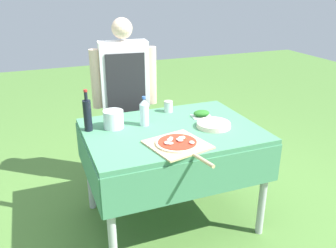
{
  "coord_description": "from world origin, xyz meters",
  "views": [
    {
      "loc": [
        -0.91,
        -2.24,
        1.81
      ],
      "look_at": [
        -0.03,
        0.0,
        0.84
      ],
      "focal_mm": 38.0,
      "sensor_mm": 36.0,
      "label": 1
    }
  ],
  "objects_px": {
    "prep_table": "(172,142)",
    "sauce_jar": "(168,107)",
    "water_bottle": "(144,112)",
    "herb_container": "(201,114)",
    "mixing_tub": "(113,119)",
    "plate_stack": "(214,125)",
    "person_cook": "(125,91)",
    "pizza_on_peel": "(178,144)",
    "oil_bottle": "(87,115)"
  },
  "relations": [
    {
      "from": "prep_table",
      "to": "sauce_jar",
      "type": "bearing_deg",
      "value": 72.41
    },
    {
      "from": "prep_table",
      "to": "sauce_jar",
      "type": "relative_size",
      "value": 13.74
    },
    {
      "from": "water_bottle",
      "to": "herb_container",
      "type": "xyz_separation_m",
      "value": [
        0.48,
        0.0,
        -0.08
      ]
    },
    {
      "from": "herb_container",
      "to": "prep_table",
      "type": "bearing_deg",
      "value": -155.81
    },
    {
      "from": "herb_container",
      "to": "mixing_tub",
      "type": "bearing_deg",
      "value": 177.41
    },
    {
      "from": "mixing_tub",
      "to": "prep_table",
      "type": "bearing_deg",
      "value": -23.72
    },
    {
      "from": "prep_table",
      "to": "plate_stack",
      "type": "height_order",
      "value": "plate_stack"
    },
    {
      "from": "mixing_tub",
      "to": "sauce_jar",
      "type": "distance_m",
      "value": 0.53
    },
    {
      "from": "sauce_jar",
      "to": "prep_table",
      "type": "bearing_deg",
      "value": -107.59
    },
    {
      "from": "prep_table",
      "to": "person_cook",
      "type": "distance_m",
      "value": 0.77
    },
    {
      "from": "prep_table",
      "to": "pizza_on_peel",
      "type": "bearing_deg",
      "value": -103.9
    },
    {
      "from": "pizza_on_peel",
      "to": "mixing_tub",
      "type": "bearing_deg",
      "value": 111.85
    },
    {
      "from": "oil_bottle",
      "to": "mixing_tub",
      "type": "xyz_separation_m",
      "value": [
        0.18,
        -0.02,
        -0.06
      ]
    },
    {
      "from": "mixing_tub",
      "to": "plate_stack",
      "type": "distance_m",
      "value": 0.74
    },
    {
      "from": "sauce_jar",
      "to": "person_cook",
      "type": "bearing_deg",
      "value": 124.72
    },
    {
      "from": "plate_stack",
      "to": "mixing_tub",
      "type": "bearing_deg",
      "value": 159.66
    },
    {
      "from": "prep_table",
      "to": "herb_container",
      "type": "height_order",
      "value": "herb_container"
    },
    {
      "from": "sauce_jar",
      "to": "herb_container",
      "type": "bearing_deg",
      "value": -45.04
    },
    {
      "from": "prep_table",
      "to": "water_bottle",
      "type": "distance_m",
      "value": 0.3
    },
    {
      "from": "pizza_on_peel",
      "to": "mixing_tub",
      "type": "height_order",
      "value": "mixing_tub"
    },
    {
      "from": "herb_container",
      "to": "mixing_tub",
      "type": "relative_size",
      "value": 1.11
    },
    {
      "from": "person_cook",
      "to": "herb_container",
      "type": "height_order",
      "value": "person_cook"
    },
    {
      "from": "oil_bottle",
      "to": "sauce_jar",
      "type": "xyz_separation_m",
      "value": [
        0.68,
        0.16,
        -0.08
      ]
    },
    {
      "from": "oil_bottle",
      "to": "herb_container",
      "type": "xyz_separation_m",
      "value": [
        0.89,
        -0.05,
        -0.1
      ]
    },
    {
      "from": "oil_bottle",
      "to": "person_cook",
      "type": "bearing_deg",
      "value": 52.12
    },
    {
      "from": "prep_table",
      "to": "mixing_tub",
      "type": "relative_size",
      "value": 8.51
    },
    {
      "from": "herb_container",
      "to": "sauce_jar",
      "type": "distance_m",
      "value": 0.29
    },
    {
      "from": "water_bottle",
      "to": "person_cook",
      "type": "bearing_deg",
      "value": 88.98
    },
    {
      "from": "prep_table",
      "to": "oil_bottle",
      "type": "xyz_separation_m",
      "value": [
        -0.58,
        0.19,
        0.23
      ]
    },
    {
      "from": "prep_table",
      "to": "mixing_tub",
      "type": "distance_m",
      "value": 0.46
    },
    {
      "from": "prep_table",
      "to": "water_bottle",
      "type": "xyz_separation_m",
      "value": [
        -0.17,
        0.14,
        0.21
      ]
    },
    {
      "from": "person_cook",
      "to": "oil_bottle",
      "type": "distance_m",
      "value": 0.68
    },
    {
      "from": "herb_container",
      "to": "plate_stack",
      "type": "bearing_deg",
      "value": -92.98
    },
    {
      "from": "prep_table",
      "to": "water_bottle",
      "type": "height_order",
      "value": "water_bottle"
    },
    {
      "from": "oil_bottle",
      "to": "herb_container",
      "type": "relative_size",
      "value": 1.85
    },
    {
      "from": "mixing_tub",
      "to": "sauce_jar",
      "type": "bearing_deg",
      "value": 18.94
    },
    {
      "from": "person_cook",
      "to": "water_bottle",
      "type": "xyz_separation_m",
      "value": [
        -0.01,
        -0.59,
        0.0
      ]
    },
    {
      "from": "herb_container",
      "to": "mixing_tub",
      "type": "distance_m",
      "value": 0.71
    },
    {
      "from": "herb_container",
      "to": "plate_stack",
      "type": "height_order",
      "value": "herb_container"
    },
    {
      "from": "prep_table",
      "to": "mixing_tub",
      "type": "xyz_separation_m",
      "value": [
        -0.39,
        0.17,
        0.17
      ]
    },
    {
      "from": "prep_table",
      "to": "pizza_on_peel",
      "type": "xyz_separation_m",
      "value": [
        -0.07,
        -0.29,
        0.12
      ]
    },
    {
      "from": "pizza_on_peel",
      "to": "sauce_jar",
      "type": "distance_m",
      "value": 0.66
    },
    {
      "from": "herb_container",
      "to": "plate_stack",
      "type": "xyz_separation_m",
      "value": [
        -0.01,
        -0.23,
        -0.01
      ]
    },
    {
      "from": "pizza_on_peel",
      "to": "plate_stack",
      "type": "bearing_deg",
      "value": 16.37
    },
    {
      "from": "plate_stack",
      "to": "sauce_jar",
      "type": "xyz_separation_m",
      "value": [
        -0.19,
        0.43,
        0.02
      ]
    },
    {
      "from": "herb_container",
      "to": "person_cook",
      "type": "bearing_deg",
      "value": 128.63
    },
    {
      "from": "pizza_on_peel",
      "to": "plate_stack",
      "type": "xyz_separation_m",
      "value": [
        0.37,
        0.21,
        0.0
      ]
    },
    {
      "from": "person_cook",
      "to": "herb_container",
      "type": "distance_m",
      "value": 0.75
    },
    {
      "from": "oil_bottle",
      "to": "plate_stack",
      "type": "bearing_deg",
      "value": -17.3
    },
    {
      "from": "plate_stack",
      "to": "prep_table",
      "type": "bearing_deg",
      "value": 164.29
    }
  ]
}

